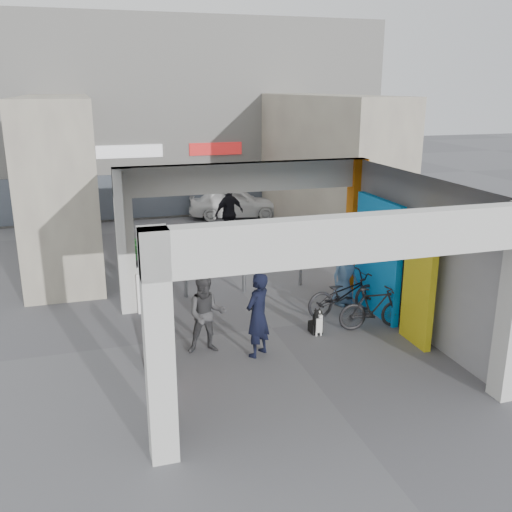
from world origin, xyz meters
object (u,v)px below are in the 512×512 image
object	(u,v)px
cafe_set	(178,264)
man_with_dog	(258,315)
white_van	(235,202)
man_back_turned	(206,314)
bicycle_front	(344,294)
produce_stand	(137,254)
border_collie	(317,323)
man_crates	(229,213)
bicycle_rear	(374,308)
man_elderly	(344,275)

from	to	relation	value
cafe_set	man_with_dog	bearing A→B (deg)	-82.71
white_van	man_back_turned	bearing A→B (deg)	174.93
man_with_dog	bicycle_front	size ratio (longest dim) A/B	0.90
produce_stand	border_collie	world-z (taller)	produce_stand
produce_stand	man_crates	distance (m)	3.94
bicycle_rear	man_elderly	bearing A→B (deg)	4.73
bicycle_front	border_collie	bearing A→B (deg)	122.84
cafe_set	man_with_dog	world-z (taller)	man_with_dog
produce_stand	man_back_turned	distance (m)	6.70
man_elderly	bicycle_front	xyz separation A→B (m)	(-0.28, -0.60, -0.25)
white_van	man_with_dog	bearing A→B (deg)	179.63
man_back_turned	white_van	xyz separation A→B (m)	(3.76, 12.02, -0.18)
man_with_dog	cafe_set	bearing A→B (deg)	-120.19
cafe_set	bicycle_front	world-z (taller)	bicycle_front
cafe_set	white_van	xyz separation A→B (m)	(3.52, 6.90, 0.31)
man_back_turned	bicycle_front	size ratio (longest dim) A/B	0.84
produce_stand	man_crates	world-z (taller)	man_crates
man_with_dog	man_back_turned	bearing A→B (deg)	-62.92
man_elderly	man_back_turned	bearing A→B (deg)	-173.60
man_elderly	bicycle_front	bearing A→B (deg)	-131.94
man_back_turned	man_with_dog	bearing A→B (deg)	-17.70
man_elderly	bicycle_rear	distance (m)	1.61
white_van	bicycle_front	bearing A→B (deg)	-168.68
man_with_dog	border_collie	bearing A→B (deg)	163.93
produce_stand	white_van	size ratio (longest dim) A/B	0.29
bicycle_front	bicycle_rear	world-z (taller)	bicycle_front
bicycle_front	produce_stand	bearing A→B (deg)	30.76
man_with_dog	produce_stand	bearing A→B (deg)	-113.72
bicycle_front	man_back_turned	bearing A→B (deg)	99.17
man_back_turned	man_elderly	bearing A→B (deg)	30.85
cafe_set	white_van	distance (m)	7.75
man_with_dog	man_elderly	world-z (taller)	man_with_dog
man_crates	bicycle_front	bearing A→B (deg)	75.74
man_crates	man_elderly	bearing A→B (deg)	78.67
man_back_turned	bicycle_front	world-z (taller)	man_back_turned
border_collie	man_with_dog	distance (m)	1.78
man_with_dog	bicycle_rear	world-z (taller)	man_with_dog
cafe_set	white_van	size ratio (longest dim) A/B	0.42
border_collie	bicycle_rear	size ratio (longest dim) A/B	0.39
produce_stand	bicycle_rear	size ratio (longest dim) A/B	0.67
cafe_set	man_crates	bearing A→B (deg)	54.56
man_with_dog	white_van	distance (m)	12.79
produce_stand	bicycle_front	world-z (taller)	bicycle_front
bicycle_rear	man_with_dog	bearing A→B (deg)	105.04
produce_stand	bicycle_rear	xyz separation A→B (m)	(4.63, -6.58, 0.21)
bicycle_front	bicycle_rear	distance (m)	1.03
man_with_dog	man_crates	world-z (taller)	man_crates
white_van	cafe_set	bearing A→B (deg)	165.28
border_collie	man_crates	xyz separation A→B (m)	(0.12, 8.32, 0.74)
cafe_set	bicycle_rear	world-z (taller)	bicycle_rear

